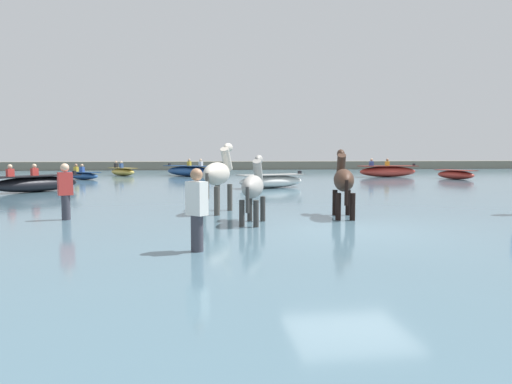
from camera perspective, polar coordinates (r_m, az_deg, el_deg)
name	(u,v)px	position (r m, az deg, el deg)	size (l,w,h in m)	color
ground_plane	(350,244)	(10.09, 11.17, -6.10)	(120.00, 120.00, 0.00)	#666051
water_surface	(272,195)	(19.72, 1.90, -0.35)	(90.00, 90.00, 0.29)	#476675
horse_lead_dark_bay	(343,182)	(11.88, 10.41, 1.19)	(0.75, 1.82, 1.97)	#382319
horse_trailing_grey	(253,188)	(10.65, -0.32, 0.43)	(0.81, 1.68, 1.83)	gray
horse_flank_pinto	(218,176)	(12.71, -4.57, 1.97)	(1.09, 1.95, 2.15)	beige
boat_distant_west	(189,171)	(32.95, -8.00, 2.52)	(3.76, 3.76, 1.20)	#28518E
boat_mid_channel	(388,171)	(32.88, 15.47, 2.41)	(4.12, 1.68, 1.22)	#BC382D
boat_far_inshore	(36,183)	(21.47, -24.86, 0.93)	(3.35, 3.46, 1.14)	black
boat_far_offshore	(83,175)	(30.54, -19.99, 1.89)	(2.37, 2.06, 0.93)	#28518E
boat_mid_outer	(456,175)	(31.35, 22.75, 1.93)	(1.78, 2.72, 0.56)	#BC382D
boat_near_port	(271,181)	(21.69, 1.84, 1.31)	(3.39, 2.15, 0.75)	silver
boat_near_starboard	(123,172)	(34.77, -15.66, 2.37)	(2.35, 2.53, 1.03)	gold
person_wading_close	(66,196)	(12.11, -21.81, -0.41)	(0.37, 0.32, 1.63)	#383842
person_onlooker_right	(197,216)	(7.68, -7.08, -2.86)	(0.37, 0.37, 1.63)	#383842
far_shoreline	(227,167)	(46.61, -3.50, 3.02)	(80.00, 2.40, 1.07)	#706B5B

